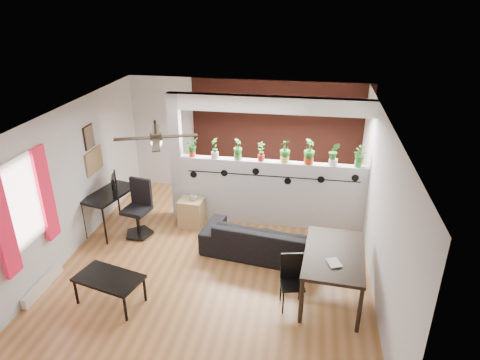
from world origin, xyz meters
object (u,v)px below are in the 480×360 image
Objects in this scene: potted_plant_1 at (215,147)px; potted_plant_7 at (359,156)px; folding_chair at (292,276)px; potted_plant_4 at (285,151)px; potted_plant_5 at (309,151)px; potted_plant_6 at (334,153)px; office_chair at (139,212)px; dining_table at (334,258)px; potted_plant_0 at (192,147)px; cup at (193,198)px; cube_shelf at (192,212)px; sofa at (263,239)px; potted_plant_2 at (238,149)px; computer_desk at (110,196)px; coffee_table at (109,280)px; ceiling_fan at (156,139)px; potted_plant_3 at (261,151)px.

potted_plant_1 is 1.07× the size of potted_plant_7.
potted_plant_1 is at bearing 125.23° from folding_chair.
potted_plant_4 is 1.35m from potted_plant_7.
potted_plant_5 is at bearing 180.00° from potted_plant_7.
potted_plant_6 is 0.41× the size of office_chair.
potted_plant_4 is at bearing 113.64° from dining_table.
potted_plant_1 is 1.81m from potted_plant_5.
cup is at bearing -77.46° from potted_plant_0.
potted_plant_6 is at bearing -180.00° from potted_plant_7.
potted_plant_1 is 1.39m from cube_shelf.
potted_plant_4 is 0.22× the size of sofa.
dining_table is at bearing -49.04° from potted_plant_2.
cup is 1.60m from computer_desk.
potted_plant_5 is 2.33m from dining_table.
coffee_table is (-1.01, -2.80, -1.16)m from potted_plant_1.
office_chair reaches higher than folding_chair.
ceiling_fan is at bearing -135.41° from potted_plant_4.
potted_plant_0 reaches higher than sofa.
potted_plant_3 reaches higher than cup.
folding_chair is (2.14, -0.56, -1.82)m from ceiling_fan.
coffee_table is at bearing -139.45° from potted_plant_6.
potted_plant_0 is 0.89× the size of potted_plant_2.
potted_plant_4 is 1.72m from sofa.
potted_plant_2 is 0.34× the size of computer_desk.
office_chair is 3.36m from folding_chair.
sofa is 1.37× the size of dining_table.
office_chair is at bearing -152.45° from cup.
potted_plant_4 reaches higher than office_chair.
potted_plant_5 is at bearing 180.00° from potted_plant_6.
potted_plant_6 is at bearing -0.00° from potted_plant_1.
dining_table is (2.72, -2.10, -0.84)m from potted_plant_0.
potted_plant_2 is (0.45, 0.00, 0.00)m from potted_plant_1.
cube_shelf is at bearing 28.85° from office_chair.
potted_plant_1 is at bearing 75.32° from ceiling_fan.
potted_plant_0 is 1.35m from potted_plant_3.
potted_plant_2 is at bearing 180.00° from potted_plant_3.
office_chair is at bearing -166.89° from potted_plant_6.
potted_plant_5 reaches higher than sofa.
potted_plant_6 is (0.45, -0.00, -0.02)m from potted_plant_5.
ceiling_fan is 0.99× the size of computer_desk.
office_chair is at bearing -162.70° from potted_plant_4.
potted_plant_1 is 0.37× the size of office_chair.
potted_plant_0 is at bearing -180.00° from potted_plant_5.
sofa is 1.88× the size of office_chair.
ceiling_fan is 1.96m from potted_plant_0.
potted_plant_0 is 2.86× the size of cup.
dining_table is at bearing 23.84° from folding_chair.
sofa is 1.37m from folding_chair.
potted_plant_5 is at bearing 0.00° from potted_plant_2.
potted_plant_2 reaches higher than cube_shelf.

